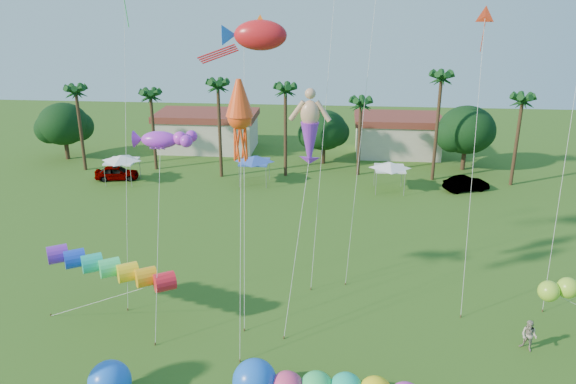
# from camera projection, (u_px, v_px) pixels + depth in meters

# --- Properties ---
(tree_line) EXTENTS (69.46, 8.91, 11.00)m
(tree_line) POSITION_uv_depth(u_px,v_px,m) (346.00, 130.00, 63.95)
(tree_line) COLOR #3A2819
(tree_line) RESTS_ON ground
(buildings_row) EXTENTS (35.00, 7.00, 4.00)m
(buildings_row) POSITION_uv_depth(u_px,v_px,m) (292.00, 136.00, 70.92)
(buildings_row) COLOR beige
(buildings_row) RESTS_ON ground
(tent_row) EXTENTS (31.00, 4.00, 0.60)m
(tent_row) POSITION_uv_depth(u_px,v_px,m) (253.00, 160.00, 58.12)
(tent_row) COLOR white
(tent_row) RESTS_ON ground
(car_a) EXTENTS (4.80, 2.62, 1.55)m
(car_a) POSITION_uv_depth(u_px,v_px,m) (117.00, 173.00, 60.61)
(car_a) COLOR #4C4C54
(car_a) RESTS_ON ground
(car_b) EXTENTS (4.84, 3.03, 1.51)m
(car_b) POSITION_uv_depth(u_px,v_px,m) (466.00, 184.00, 57.26)
(car_b) COLOR #4C4C54
(car_b) RESTS_ON ground
(spectator_b) EXTENTS (1.16, 1.14, 1.89)m
(spectator_b) POSITION_uv_depth(u_px,v_px,m) (529.00, 336.00, 31.89)
(spectator_b) COLOR #A09485
(spectator_b) RESTS_ON ground
(blue_ball) EXTENTS (2.14, 2.14, 2.14)m
(blue_ball) POSITION_uv_depth(u_px,v_px,m) (110.00, 382.00, 27.97)
(blue_ball) COLOR blue
(blue_ball) RESTS_ON ground
(rainbow_tube) EXTENTS (9.92, 4.09, 3.85)m
(rainbow_tube) POSITION_uv_depth(u_px,v_px,m) (130.00, 280.00, 33.20)
(rainbow_tube) COLOR red
(rainbow_tube) RESTS_ON ground
(green_worm) EXTENTS (9.83, 2.83, 3.93)m
(green_worm) POSITION_uv_depth(u_px,v_px,m) (549.00, 291.00, 32.15)
(green_worm) COLOR #9AD830
(green_worm) RESTS_ON ground
(merman_kite) EXTENTS (2.20, 5.43, 13.67)m
(merman_kite) POSITION_uv_depth(u_px,v_px,m) (310.00, 132.00, 33.54)
(merman_kite) COLOR tan
(merman_kite) RESTS_ON ground
(fish_kite) EXTENTS (4.98, 6.78, 17.93)m
(fish_kite) POSITION_uv_depth(u_px,v_px,m) (260.00, 35.00, 32.99)
(fish_kite) COLOR red
(fish_kite) RESTS_ON ground
(squid_kite) EXTENTS (1.93, 4.49, 15.18)m
(squid_kite) POSITION_uv_depth(u_px,v_px,m) (240.00, 117.00, 29.98)
(squid_kite) COLOR #FF4614
(squid_kite) RESTS_ON ground
(lobster_kite) EXTENTS (3.70, 4.57, 12.13)m
(lobster_kite) POSITION_uv_depth(u_px,v_px,m) (159.00, 140.00, 31.94)
(lobster_kite) COLOR #AE2AD5
(lobster_kite) RESTS_ON ground
(delta_kite_red) EXTENTS (1.27, 4.68, 18.59)m
(delta_kite_red) POSITION_uv_depth(u_px,v_px,m) (485.00, 21.00, 33.41)
(delta_kite_red) COLOR red
(delta_kite_red) RESTS_ON ground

